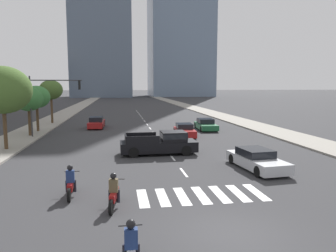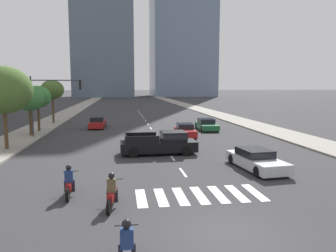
% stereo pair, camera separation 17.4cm
% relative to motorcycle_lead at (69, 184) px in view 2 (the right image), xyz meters
% --- Properties ---
extents(ground_plane, '(800.00, 800.00, 0.00)m').
position_rel_motorcycle_lead_xyz_m(ground_plane, '(5.93, -4.82, -0.58)').
color(ground_plane, '#333335').
extents(sidewalk_east, '(4.00, 260.00, 0.15)m').
position_rel_motorcycle_lead_xyz_m(sidewalk_east, '(19.15, 25.18, -0.51)').
color(sidewalk_east, gray).
rests_on(sidewalk_east, ground).
extents(sidewalk_west, '(4.00, 260.00, 0.15)m').
position_rel_motorcycle_lead_xyz_m(sidewalk_west, '(-7.29, 25.18, -0.51)').
color(sidewalk_west, gray).
rests_on(sidewalk_west, ground).
extents(crosswalk_near, '(5.85, 2.45, 0.01)m').
position_rel_motorcycle_lead_xyz_m(crosswalk_near, '(5.93, -0.77, -0.58)').
color(crosswalk_near, silver).
rests_on(crosswalk_near, ground).
extents(lane_divider_center, '(0.14, 50.00, 0.01)m').
position_rel_motorcycle_lead_xyz_m(lane_divider_center, '(5.93, 27.23, -0.58)').
color(lane_divider_center, silver).
rests_on(lane_divider_center, ground).
extents(motorcycle_lead, '(0.70, 2.12, 1.49)m').
position_rel_motorcycle_lead_xyz_m(motorcycle_lead, '(0.00, 0.00, 0.00)').
color(motorcycle_lead, black).
rests_on(motorcycle_lead, ground).
extents(motorcycle_trailing, '(0.71, 2.23, 1.49)m').
position_rel_motorcycle_lead_xyz_m(motorcycle_trailing, '(1.97, -1.66, -0.00)').
color(motorcycle_trailing, black).
rests_on(motorcycle_trailing, ground).
extents(motorcycle_third, '(0.70, 2.07, 1.49)m').
position_rel_motorcycle_lead_xyz_m(motorcycle_third, '(2.49, -6.42, 0.00)').
color(motorcycle_third, black).
rests_on(motorcycle_third, ground).
extents(pickup_truck, '(5.63, 2.13, 1.67)m').
position_rel_motorcycle_lead_xyz_m(pickup_truck, '(5.39, 8.53, 0.23)').
color(pickup_truck, black).
rests_on(pickup_truck, ground).
extents(sedan_green_0, '(2.10, 4.88, 1.27)m').
position_rel_motorcycle_lead_xyz_m(sedan_green_0, '(12.16, 21.01, 0.00)').
color(sedan_green_0, '#1E6038').
rests_on(sedan_green_0, ground).
extents(sedan_red_1, '(1.95, 4.30, 1.31)m').
position_rel_motorcycle_lead_xyz_m(sedan_red_1, '(8.69, 16.30, 0.02)').
color(sedan_red_1, maroon).
rests_on(sedan_red_1, ground).
extents(sedan_silver_2, '(2.34, 4.92, 1.22)m').
position_rel_motorcycle_lead_xyz_m(sedan_silver_2, '(10.47, 3.33, -0.01)').
color(sedan_silver_2, '#B7BABF').
rests_on(sedan_silver_2, ground).
extents(sedan_red_3, '(1.86, 4.83, 1.35)m').
position_rel_motorcycle_lead_xyz_m(sedan_red_3, '(-0.41, 24.61, 0.04)').
color(sedan_red_3, maroon).
rests_on(sedan_red_3, ground).
extents(traffic_signal_far, '(5.15, 0.28, 5.83)m').
position_rel_motorcycle_lead_xyz_m(traffic_signal_far, '(-4.26, 17.80, 3.60)').
color(traffic_signal_far, '#333335').
rests_on(traffic_signal_far, sidewalk_west).
extents(street_tree_nearest, '(4.29, 4.29, 6.40)m').
position_rel_motorcycle_lead_xyz_m(street_tree_nearest, '(-6.49, 11.59, 4.13)').
color(street_tree_nearest, '#4C3823').
rests_on(street_tree_nearest, sidewalk_west).
extents(street_tree_second, '(2.82, 2.82, 4.81)m').
position_rel_motorcycle_lead_xyz_m(street_tree_second, '(-6.49, 18.58, 3.16)').
color(street_tree_second, '#4C3823').
rests_on(street_tree_second, sidewalk_west).
extents(street_tree_third, '(2.85, 2.85, 4.91)m').
position_rel_motorcycle_lead_xyz_m(street_tree_third, '(-6.49, 21.80, 3.24)').
color(street_tree_third, '#4C3823').
rests_on(street_tree_third, sidewalk_west).
extents(street_tree_fourth, '(3.01, 3.01, 5.66)m').
position_rel_motorcycle_lead_xyz_m(street_tree_fourth, '(-6.49, 29.58, 3.92)').
color(street_tree_fourth, '#4C3823').
rests_on(street_tree_fourth, sidewalk_west).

